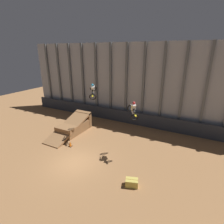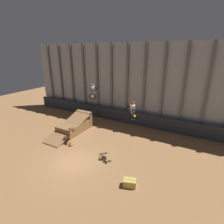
{
  "view_description": "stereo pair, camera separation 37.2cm",
  "coord_description": "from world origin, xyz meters",
  "px_view_note": "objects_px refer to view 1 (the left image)",
  "views": [
    {
      "loc": [
        9.01,
        -10.07,
        9.38
      ],
      "look_at": [
        0.9,
        5.35,
        3.23
      ],
      "focal_mm": 28.0,
      "sensor_mm": 36.0,
      "label": 1
    },
    {
      "loc": [
        9.33,
        -9.89,
        9.38
      ],
      "look_at": [
        0.9,
        5.35,
        3.23
      ],
      "focal_mm": 28.0,
      "sensor_mm": 36.0,
      "label": 2
    }
  ],
  "objects_px": {
    "rider_bike_right_air": "(133,110)",
    "traffic_cone_near_ramp": "(70,144)",
    "rider_bike_left_air": "(93,91)",
    "dirt_ramp": "(75,126)",
    "hay_bale_trackside": "(132,183)"
  },
  "relations": [
    {
      "from": "dirt_ramp",
      "to": "rider_bike_right_air",
      "type": "distance_m",
      "value": 9.07
    },
    {
      "from": "rider_bike_left_air",
      "to": "dirt_ramp",
      "type": "bearing_deg",
      "value": 139.04
    },
    {
      "from": "rider_bike_left_air",
      "to": "hay_bale_trackside",
      "type": "distance_m",
      "value": 9.51
    },
    {
      "from": "dirt_ramp",
      "to": "rider_bike_left_air",
      "type": "distance_m",
      "value": 5.85
    },
    {
      "from": "traffic_cone_near_ramp",
      "to": "rider_bike_right_air",
      "type": "bearing_deg",
      "value": 13.91
    },
    {
      "from": "hay_bale_trackside",
      "to": "rider_bike_right_air",
      "type": "bearing_deg",
      "value": 112.18
    },
    {
      "from": "rider_bike_left_air",
      "to": "traffic_cone_near_ramp",
      "type": "bearing_deg",
      "value": -148.47
    },
    {
      "from": "rider_bike_right_air",
      "to": "traffic_cone_near_ramp",
      "type": "xyz_separation_m",
      "value": [
        -6.15,
        -1.52,
        -4.2
      ]
    },
    {
      "from": "rider_bike_right_air",
      "to": "traffic_cone_near_ramp",
      "type": "height_order",
      "value": "rider_bike_right_air"
    },
    {
      "from": "dirt_ramp",
      "to": "rider_bike_left_air",
      "type": "height_order",
      "value": "rider_bike_left_air"
    },
    {
      "from": "dirt_ramp",
      "to": "rider_bike_right_air",
      "type": "height_order",
      "value": "rider_bike_right_air"
    },
    {
      "from": "hay_bale_trackside",
      "to": "traffic_cone_near_ramp",
      "type": "bearing_deg",
      "value": 163.59
    },
    {
      "from": "rider_bike_right_air",
      "to": "traffic_cone_near_ramp",
      "type": "distance_m",
      "value": 7.6
    },
    {
      "from": "dirt_ramp",
      "to": "rider_bike_left_air",
      "type": "bearing_deg",
      "value": -10.69
    },
    {
      "from": "traffic_cone_near_ramp",
      "to": "rider_bike_left_air",
      "type": "bearing_deg",
      "value": 61.8
    }
  ]
}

